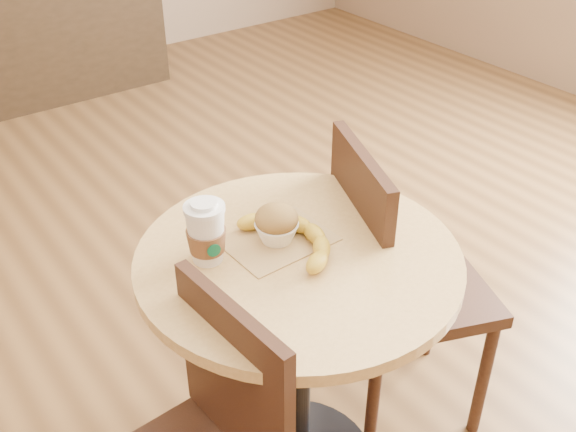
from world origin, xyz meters
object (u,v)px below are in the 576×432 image
object	(u,v)px
cafe_table	(298,322)
chair_right	(394,279)
banana	(294,237)
coffee_cup	(206,234)
muffin	(277,224)

from	to	relation	value
cafe_table	chair_right	size ratio (longest dim) A/B	0.84
banana	cafe_table	bearing A→B (deg)	-111.88
coffee_cup	muffin	world-z (taller)	coffee_cup
cafe_table	chair_right	bearing A→B (deg)	4.81
chair_right	coffee_cup	world-z (taller)	coffee_cup
coffee_cup	banana	distance (m)	0.20
cafe_table	muffin	distance (m)	0.26
muffin	banana	xyz separation A→B (m)	(0.02, -0.03, -0.02)
coffee_cup	muffin	bearing A→B (deg)	-2.09
banana	chair_right	bearing A→B (deg)	-2.47
chair_right	coffee_cup	distance (m)	0.62
cafe_table	banana	bearing A→B (deg)	69.86
banana	muffin	bearing A→B (deg)	122.05
cafe_table	coffee_cup	distance (m)	0.34
chair_right	muffin	distance (m)	0.48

